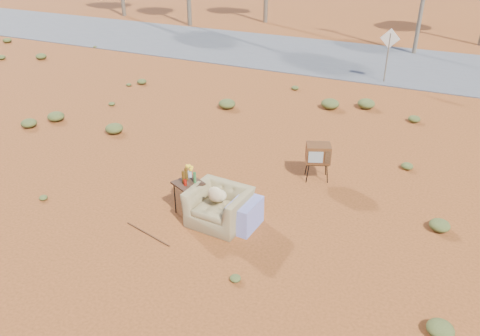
% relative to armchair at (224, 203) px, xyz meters
% --- Properties ---
extents(ground, '(140.00, 140.00, 0.00)m').
position_rel_armchair_xyz_m(ground, '(-0.19, -0.05, -0.51)').
color(ground, '#98461E').
rests_on(ground, ground).
extents(highway, '(140.00, 7.00, 0.04)m').
position_rel_armchair_xyz_m(highway, '(-0.19, 14.95, -0.49)').
color(highway, '#565659').
rests_on(highway, ground).
extents(armchair, '(1.52, 0.94, 1.09)m').
position_rel_armchair_xyz_m(armchair, '(0.00, 0.00, 0.00)').
color(armchair, olive).
rests_on(armchair, ground).
extents(tv_unit, '(0.74, 0.67, 0.97)m').
position_rel_armchair_xyz_m(tv_unit, '(1.24, 2.82, 0.21)').
color(tv_unit, black).
rests_on(tv_unit, ground).
extents(side_table, '(0.74, 0.74, 1.12)m').
position_rel_armchair_xyz_m(side_table, '(-0.90, 0.06, 0.32)').
color(side_table, '#362013').
rests_on(side_table, ground).
extents(rusty_bar, '(1.29, 0.35, 0.04)m').
position_rel_armchair_xyz_m(rusty_bar, '(-1.26, -1.09, -0.49)').
color(rusty_bar, '#532C16').
rests_on(rusty_bar, ground).
extents(road_sign, '(0.78, 0.06, 2.19)m').
position_rel_armchair_xyz_m(road_sign, '(1.31, 11.95, 0.99)').
color(road_sign, brown).
rests_on(road_sign, ground).
extents(scrub_patch, '(17.49, 8.07, 0.33)m').
position_rel_armchair_xyz_m(scrub_patch, '(-1.01, 4.36, -0.37)').
color(scrub_patch, '#4C5425').
rests_on(scrub_patch, ground).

